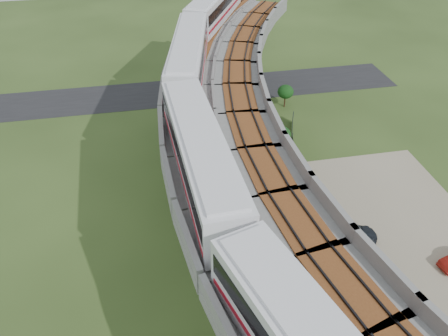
% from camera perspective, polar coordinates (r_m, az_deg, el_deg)
% --- Properties ---
extents(ground, '(160.00, 160.00, 0.00)m').
position_cam_1_polar(ground, '(37.49, 0.16, -10.91)').
color(ground, '#30451B').
rests_on(ground, ground).
extents(dirt_lot, '(18.00, 26.00, 0.04)m').
position_cam_1_polar(dirt_lot, '(40.52, 20.85, -9.47)').
color(dirt_lot, gray).
rests_on(dirt_lot, ground).
extents(asphalt_road, '(60.00, 8.00, 0.03)m').
position_cam_1_polar(asphalt_road, '(61.55, -5.28, 9.90)').
color(asphalt_road, '#232326').
rests_on(asphalt_road, ground).
extents(viaduct, '(19.58, 73.98, 11.40)m').
position_cam_1_polar(viaduct, '(32.20, 6.91, 1.04)').
color(viaduct, '#99968E').
rests_on(viaduct, ground).
extents(metro_train, '(12.44, 61.20, 3.64)m').
position_cam_1_polar(metro_train, '(32.89, -0.29, 8.85)').
color(metro_train, white).
rests_on(metro_train, ground).
extents(fence, '(3.87, 38.73, 1.50)m').
position_cam_1_polar(fence, '(39.42, 14.35, -7.85)').
color(fence, '#2D382D').
rests_on(fence, ground).
extents(tree_0, '(2.05, 2.05, 3.00)m').
position_cam_1_polar(tree_0, '(57.15, 8.05, 9.83)').
color(tree_0, '#382314').
rests_on(tree_0, ground).
extents(tree_1, '(2.11, 2.11, 2.72)m').
position_cam_1_polar(tree_1, '(48.75, 7.50, 4.36)').
color(tree_1, '#382314').
rests_on(tree_1, ground).
extents(tree_2, '(1.94, 1.94, 3.02)m').
position_cam_1_polar(tree_2, '(42.51, 7.61, -0.51)').
color(tree_2, '#382314').
rests_on(tree_2, ground).
extents(tree_3, '(2.98, 2.98, 3.88)m').
position_cam_1_polar(tree_3, '(36.28, 11.99, -8.05)').
color(tree_3, '#382314').
rests_on(tree_3, ground).
extents(tree_4, '(2.33, 2.33, 3.32)m').
position_cam_1_polar(tree_4, '(32.02, 17.90, -18.40)').
color(tree_4, '#382314').
rests_on(tree_4, ground).
extents(car_dark, '(5.09, 3.28, 1.37)m').
position_cam_1_polar(car_dark, '(39.59, 16.10, -8.05)').
color(car_dark, black).
rests_on(car_dark, dirt_lot).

